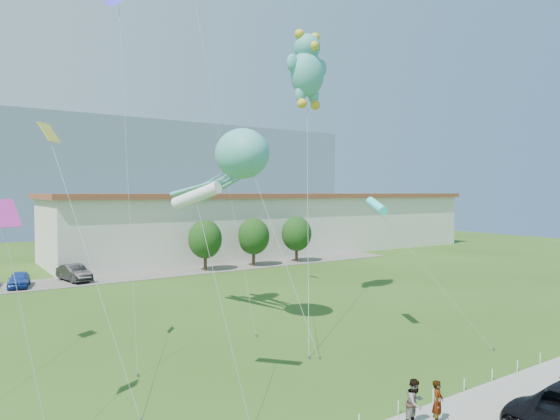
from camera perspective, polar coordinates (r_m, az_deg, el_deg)
The scene contains 18 objects.
ground at distance 20.90m, azimuth 8.55°, elevation -21.49°, with size 160.00×160.00×0.00m, color #2D4A14.
parking_strip at distance 51.43m, azimuth -19.21°, elevation -7.39°, with size 70.00×6.00×0.06m, color #59544C.
hill_ridge at distance 134.75m, azimuth -28.68°, elevation 3.53°, with size 160.00×50.00×25.00m, color gray.
warehouse at distance 70.08m, azimuth -0.27°, elevation -1.43°, with size 61.00×15.00×8.20m.
rope_fence at distance 19.94m, azimuth 11.29°, elevation -21.91°, with size 26.05×0.05×0.50m.
tree_near at distance 53.52m, azimuth -8.55°, elevation -3.31°, with size 3.60×3.60×5.47m.
tree_mid at distance 56.36m, azimuth -3.04°, elevation -3.03°, with size 3.60×3.60×5.47m.
tree_far at distance 59.67m, azimuth 1.90°, elevation -2.74°, with size 3.60×3.60×5.47m.
pedestrian_left at distance 19.73m, azimuth 17.59°, elevation -20.23°, with size 0.58×0.38×1.58m, color gray.
pedestrian_right at distance 19.34m, azimuth 15.18°, elevation -20.50°, with size 0.82×0.64×1.69m, color gray.
parked_car_blue at distance 49.56m, azimuth -27.67°, elevation -7.03°, with size 1.60×3.98×1.36m, color #1C3D9A.
parked_car_black at distance 50.68m, azimuth -22.46°, elevation -6.66°, with size 1.63×4.66×1.54m, color black.
octopus_kite at distance 30.80m, azimuth -5.39°, elevation 5.08°, with size 3.00×13.08×12.14m.
teddy_bear_kite at distance 37.78m, azimuth 3.13°, elevation 15.90°, with size 8.99×10.77×20.07m.
small_kite_yellow at distance 25.64m, azimuth -24.06°, elevation 5.24°, with size 2.16×9.44×11.66m.
small_kite_white at distance 20.29m, azimuth -9.51°, elevation 1.46°, with size 0.56×5.06×8.64m.
small_kite_pink at distance 19.45m, azimuth -28.80°, elevation -2.40°, with size 1.66×3.77×8.04m.
small_kite_cyan at distance 29.33m, azimuth 11.08°, elevation 0.36°, with size 3.38×6.71×8.00m.
Camera 1 is at (-13.04, -14.05, 8.32)m, focal length 32.00 mm.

